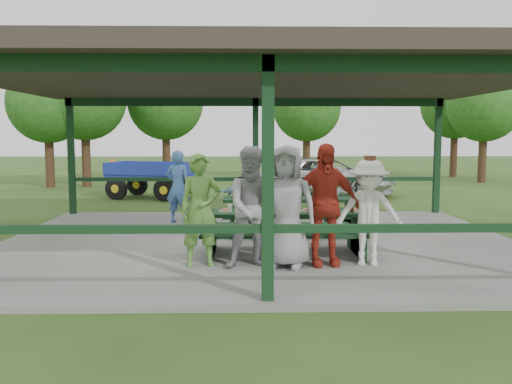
{
  "coord_description": "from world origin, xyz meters",
  "views": [
    {
      "loc": [
        -0.28,
        -10.39,
        2.15
      ],
      "look_at": [
        -0.07,
        -0.3,
        1.09
      ],
      "focal_mm": 38.0,
      "sensor_mm": 36.0,
      "label": 1
    }
  ],
  "objects_px": {
    "contestant_green": "(200,210)",
    "spectator_lblue": "(250,194)",
    "contestant_grey_left": "(254,208)",
    "spectator_blue": "(178,187)",
    "farm_trailer": "(150,179)",
    "picnic_table_near": "(285,227)",
    "contestant_white_fedora": "(369,212)",
    "spectator_grey": "(325,190)",
    "contestant_red": "(324,205)",
    "picnic_table_far": "(291,211)",
    "pickup_truck": "(327,177)",
    "contestant_grey_mid": "(287,206)"
  },
  "relations": [
    {
      "from": "contestant_white_fedora",
      "to": "contestant_green",
      "type": "bearing_deg",
      "value": -168.73
    },
    {
      "from": "picnic_table_near",
      "to": "contestant_green",
      "type": "xyz_separation_m",
      "value": [
        -1.38,
        -0.79,
        0.4
      ]
    },
    {
      "from": "picnic_table_near",
      "to": "contestant_grey_left",
      "type": "xyz_separation_m",
      "value": [
        -0.54,
        -0.94,
        0.46
      ]
    },
    {
      "from": "spectator_blue",
      "to": "spectator_grey",
      "type": "distance_m",
      "value": 3.41
    },
    {
      "from": "contestant_grey_mid",
      "to": "pickup_truck",
      "type": "distance_m",
      "value": 11.22
    },
    {
      "from": "contestant_grey_mid",
      "to": "contestant_white_fedora",
      "type": "bearing_deg",
      "value": 22.99
    },
    {
      "from": "spectator_grey",
      "to": "contestant_white_fedora",
      "type": "bearing_deg",
      "value": 69.8
    },
    {
      "from": "contestant_grey_left",
      "to": "farm_trailer",
      "type": "bearing_deg",
      "value": 98.74
    },
    {
      "from": "picnic_table_far",
      "to": "pickup_truck",
      "type": "relative_size",
      "value": 0.59
    },
    {
      "from": "picnic_table_far",
      "to": "contestant_grey_mid",
      "type": "xyz_separation_m",
      "value": [
        -0.31,
        -2.92,
        0.47
      ]
    },
    {
      "from": "contestant_red",
      "to": "farm_trailer",
      "type": "xyz_separation_m",
      "value": [
        -4.48,
        10.13,
        -0.41
      ]
    },
    {
      "from": "picnic_table_near",
      "to": "pickup_truck",
      "type": "height_order",
      "value": "pickup_truck"
    },
    {
      "from": "picnic_table_near",
      "to": "contestant_grey_left",
      "type": "bearing_deg",
      "value": -119.89
    },
    {
      "from": "contestant_green",
      "to": "spectator_grey",
      "type": "xyz_separation_m",
      "value": [
        2.51,
        3.69,
        -0.05
      ]
    },
    {
      "from": "contestant_grey_left",
      "to": "spectator_grey",
      "type": "relative_size",
      "value": 1.13
    },
    {
      "from": "contestant_grey_mid",
      "to": "spectator_blue",
      "type": "xyz_separation_m",
      "value": [
        -2.2,
        4.33,
        -0.1
      ]
    },
    {
      "from": "picnic_table_far",
      "to": "contestant_grey_left",
      "type": "bearing_deg",
      "value": -105.48
    },
    {
      "from": "farm_trailer",
      "to": "contestant_grey_mid",
      "type": "bearing_deg",
      "value": -52.45
    },
    {
      "from": "spectator_lblue",
      "to": "spectator_grey",
      "type": "xyz_separation_m",
      "value": [
        1.7,
        0.18,
        0.08
      ]
    },
    {
      "from": "contestant_red",
      "to": "farm_trailer",
      "type": "relative_size",
      "value": 0.51
    },
    {
      "from": "pickup_truck",
      "to": "farm_trailer",
      "type": "relative_size",
      "value": 1.26
    },
    {
      "from": "spectator_grey",
      "to": "pickup_truck",
      "type": "relative_size",
      "value": 0.35
    },
    {
      "from": "contestant_grey_left",
      "to": "spectator_blue",
      "type": "distance_m",
      "value": 4.68
    },
    {
      "from": "contestant_red",
      "to": "spectator_blue",
      "type": "relative_size",
      "value": 1.13
    },
    {
      "from": "contestant_white_fedora",
      "to": "contestant_grey_left",
      "type": "bearing_deg",
      "value": -163.8
    },
    {
      "from": "spectator_blue",
      "to": "contestant_green",
      "type": "bearing_deg",
      "value": 118.45
    },
    {
      "from": "contestant_green",
      "to": "spectator_lblue",
      "type": "xyz_separation_m",
      "value": [
        0.81,
        3.5,
        -0.13
      ]
    },
    {
      "from": "spectator_lblue",
      "to": "farm_trailer",
      "type": "bearing_deg",
      "value": -86.27
    },
    {
      "from": "picnic_table_far",
      "to": "spectator_lblue",
      "type": "height_order",
      "value": "spectator_lblue"
    },
    {
      "from": "contestant_red",
      "to": "contestant_white_fedora",
      "type": "xyz_separation_m",
      "value": [
        0.71,
        -0.0,
        -0.12
      ]
    },
    {
      "from": "spectator_grey",
      "to": "picnic_table_far",
      "type": "bearing_deg",
      "value": 24.12
    },
    {
      "from": "contestant_green",
      "to": "spectator_lblue",
      "type": "height_order",
      "value": "contestant_green"
    },
    {
      "from": "contestant_grey_mid",
      "to": "spectator_blue",
      "type": "distance_m",
      "value": 4.86
    },
    {
      "from": "contestant_green",
      "to": "contestant_red",
      "type": "height_order",
      "value": "contestant_red"
    },
    {
      "from": "picnic_table_near",
      "to": "spectator_grey",
      "type": "height_order",
      "value": "spectator_grey"
    },
    {
      "from": "contestant_grey_left",
      "to": "contestant_white_fedora",
      "type": "xyz_separation_m",
      "value": [
        1.81,
        0.15,
        -0.1
      ]
    },
    {
      "from": "contestant_green",
      "to": "spectator_blue",
      "type": "relative_size",
      "value": 1.04
    },
    {
      "from": "spectator_blue",
      "to": "spectator_lblue",
      "type": "bearing_deg",
      "value": 174.26
    },
    {
      "from": "contestant_grey_mid",
      "to": "spectator_lblue",
      "type": "bearing_deg",
      "value": 115.84
    },
    {
      "from": "picnic_table_far",
      "to": "contestant_white_fedora",
      "type": "distance_m",
      "value": 2.99
    },
    {
      "from": "contestant_grey_mid",
      "to": "contestant_red",
      "type": "xyz_separation_m",
      "value": [
        0.59,
        0.13,
        0.01
      ]
    },
    {
      "from": "spectator_blue",
      "to": "picnic_table_far",
      "type": "bearing_deg",
      "value": 167.55
    },
    {
      "from": "picnic_table_near",
      "to": "contestant_white_fedora",
      "type": "height_order",
      "value": "contestant_white_fedora"
    },
    {
      "from": "contestant_grey_left",
      "to": "spectator_blue",
      "type": "xyz_separation_m",
      "value": [
        -1.7,
        4.36,
        -0.09
      ]
    },
    {
      "from": "picnic_table_near",
      "to": "contestant_white_fedora",
      "type": "xyz_separation_m",
      "value": [
        1.26,
        -0.79,
        0.36
      ]
    },
    {
      "from": "picnic_table_near",
      "to": "contestant_grey_left",
      "type": "distance_m",
      "value": 1.18
    },
    {
      "from": "contestant_grey_left",
      "to": "contestant_white_fedora",
      "type": "distance_m",
      "value": 1.82
    },
    {
      "from": "contestant_grey_mid",
      "to": "contestant_green",
      "type": "bearing_deg",
      "value": -168.03
    },
    {
      "from": "contestant_green",
      "to": "farm_trailer",
      "type": "height_order",
      "value": "contestant_green"
    },
    {
      "from": "contestant_red",
      "to": "spectator_blue",
      "type": "xyz_separation_m",
      "value": [
        -2.8,
        4.2,
        -0.11
      ]
    }
  ]
}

